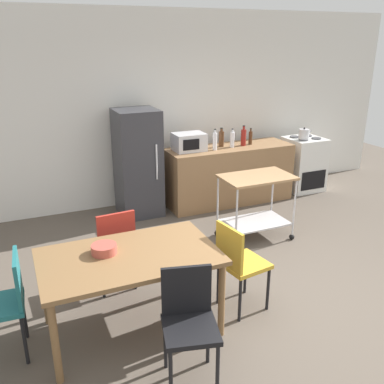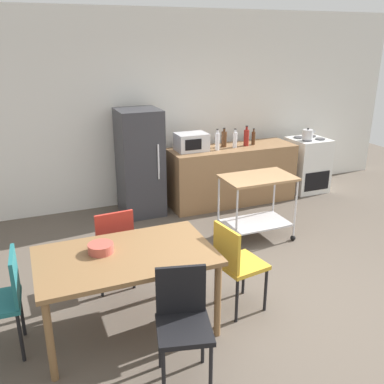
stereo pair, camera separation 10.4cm
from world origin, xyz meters
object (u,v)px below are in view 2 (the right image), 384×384
object	(u,v)px
chair_mustard	(236,261)
refrigerator	(140,163)
bottle_vinegar	(217,141)
stove_oven	(307,165)
bottle_olive_oil	(246,137)
fruit_bowl	(101,248)
kettle	(308,135)
microwave	(191,142)
kitchen_cart	(257,197)
dining_table	(126,262)
chair_red	(113,243)
chair_black	(183,318)
bottle_sesame_oil	(224,139)
bottle_soda	(253,138)
bottle_sparkling_water	(235,139)
chair_teal	(2,297)

from	to	relation	value
chair_mustard	refrigerator	distance (m)	2.71
refrigerator	bottle_vinegar	world-z (taller)	refrigerator
stove_oven	bottle_olive_oil	bearing A→B (deg)	-178.73
fruit_bowl	kettle	world-z (taller)	kettle
chair_mustard	stove_oven	distance (m)	3.79
chair_mustard	refrigerator	bearing A→B (deg)	-5.53
microwave	kitchen_cart	bearing A→B (deg)	-75.45
chair_mustard	fruit_bowl	size ratio (longest dim) A/B	4.08
chair_mustard	bottle_vinegar	world-z (taller)	bottle_vinegar
bottle_olive_oil	dining_table	bearing A→B (deg)	-135.67
chair_red	bottle_vinegar	distance (m)	2.64
chair_black	bottle_sesame_oil	distance (m)	3.84
chair_black	bottle_vinegar	bearing A→B (deg)	74.42
chair_black	chair_mustard	distance (m)	0.98
kitchen_cart	chair_mustard	bearing A→B (deg)	-127.37
stove_oven	bottle_soda	bearing A→B (deg)	-179.56
refrigerator	bottle_sparkling_water	world-z (taller)	refrigerator
chair_red	bottle_olive_oil	xyz separation A→B (m)	(2.51, 1.77, 0.51)
kettle	microwave	bearing A→B (deg)	176.71
chair_mustard	chair_teal	bearing A→B (deg)	75.66
chair_black	bottle_soda	distance (m)	4.06
refrigerator	kitchen_cart	world-z (taller)	refrigerator
bottle_sesame_oil	kitchen_cart	bearing A→B (deg)	-98.29
chair_mustard	kettle	distance (m)	3.67
bottle_olive_oil	refrigerator	bearing A→B (deg)	176.32
microwave	fruit_bowl	world-z (taller)	microwave
dining_table	bottle_soda	size ratio (longest dim) A/B	5.83
chair_red	bottle_vinegar	bearing A→B (deg)	-143.22
chair_mustard	chair_black	bearing A→B (deg)	119.70
bottle_sparkling_water	fruit_bowl	xyz separation A→B (m)	(-2.51, -2.34, -0.23)
chair_mustard	bottle_vinegar	bearing A→B (deg)	-30.38
bottle_olive_oil	bottle_soda	xyz separation A→B (m)	(0.14, 0.02, -0.02)
chair_black	stove_oven	size ratio (longest dim) A/B	0.97
stove_oven	microwave	size ratio (longest dim) A/B	2.00
bottle_sparkling_water	kettle	bearing A→B (deg)	-1.67
dining_table	refrigerator	world-z (taller)	refrigerator
kitchen_cart	fruit_bowl	xyz separation A→B (m)	(-2.17, -1.06, 0.22)
refrigerator	bottle_vinegar	size ratio (longest dim) A/B	4.86
fruit_bowl	kettle	distance (m)	4.47
chair_mustard	bottle_sparkling_water	xyz separation A→B (m)	(1.31, 2.55, 0.51)
bottle_sesame_oil	kettle	xyz separation A→B (m)	(1.45, -0.14, -0.02)
chair_teal	bottle_soda	bearing A→B (deg)	125.96
dining_table	chair_red	world-z (taller)	chair_red
chair_red	chair_black	bearing A→B (deg)	94.74
chair_teal	refrigerator	distance (m)	3.12
chair_teal	kitchen_cart	world-z (taller)	chair_teal
refrigerator	kettle	bearing A→B (deg)	-3.70
bottle_olive_oil	kitchen_cart	bearing A→B (deg)	-112.87
bottle_vinegar	microwave	bearing A→B (deg)	160.97
microwave	bottle_olive_oil	distance (m)	0.90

